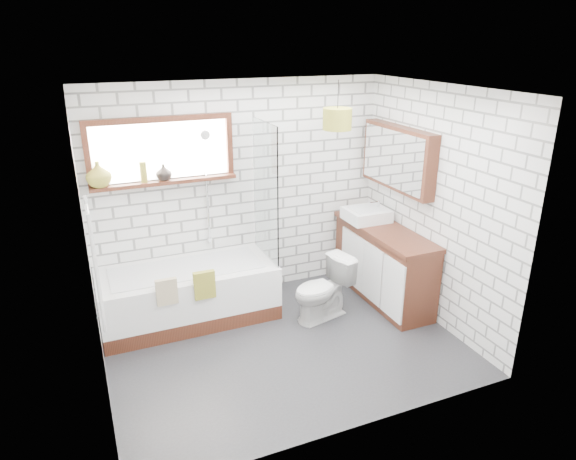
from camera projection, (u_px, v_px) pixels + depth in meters
name	position (u px, v px, depth m)	size (l,w,h in m)	color
floor	(284.00, 345.00, 5.19)	(3.40, 2.60, 0.01)	#27272A
ceiling	(284.00, 89.00, 4.30)	(3.40, 2.60, 0.01)	white
wall_back	(240.00, 192.00, 5.87)	(3.40, 0.01, 2.50)	white
wall_front	(355.00, 289.00, 3.62)	(3.40, 0.01, 2.50)	white
wall_left	(88.00, 258.00, 4.12)	(0.01, 2.60, 2.50)	white
wall_right	(434.00, 207.00, 5.36)	(0.01, 2.60, 2.50)	white
window	(162.00, 151.00, 5.32)	(1.52, 0.16, 0.68)	#3B1A10
towel_radiator	(95.00, 263.00, 4.16)	(0.06, 0.52, 1.00)	white
mirror_cabinet	(398.00, 158.00, 5.71)	(0.16, 1.20, 0.70)	#3B1A10
shower_riser	(207.00, 188.00, 5.65)	(0.02, 0.02, 1.30)	silver
bathtub	(189.00, 294.00, 5.57)	(1.86, 0.82, 0.60)	white
shower_screen	(265.00, 192.00, 5.53)	(0.02, 0.72, 1.50)	white
towel_green	(204.00, 285.00, 5.15)	(0.22, 0.06, 0.29)	olive
towel_beige	(167.00, 292.00, 5.01)	(0.21, 0.05, 0.27)	tan
vanity	(383.00, 263.00, 5.98)	(0.49, 1.53, 0.87)	#3B1A10
basin	(366.00, 215.00, 6.06)	(0.48, 0.42, 0.14)	white
tap	(378.00, 208.00, 6.10)	(0.03, 0.03, 0.18)	silver
toilet	(322.00, 290.00, 5.57)	(0.68, 0.39, 0.69)	white
vase_olive	(99.00, 176.00, 5.13)	(0.25, 0.25, 0.26)	olive
vase_dark	(164.00, 174.00, 5.38)	(0.16, 0.16, 0.17)	black
bottle	(144.00, 174.00, 5.30)	(0.07, 0.07, 0.21)	olive
pendant	(337.00, 119.00, 5.42)	(0.31, 0.31, 0.23)	olive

